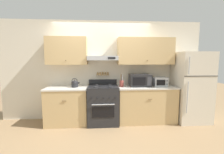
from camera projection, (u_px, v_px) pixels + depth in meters
name	position (u px, v px, depth m)	size (l,w,h in m)	color
ground_plane	(103.00, 128.00, 3.45)	(16.00, 16.00, 0.00)	#937551
wall_back	(106.00, 64.00, 3.90)	(5.20, 0.46, 2.55)	beige
counter_left	(68.00, 105.00, 3.66)	(1.00, 0.65, 0.89)	tan
counter_right	(146.00, 104.00, 3.80)	(1.43, 0.65, 0.89)	tan
stove_range	(103.00, 104.00, 3.69)	(0.73, 0.70, 1.04)	#232326
refrigerator	(191.00, 87.00, 3.79)	(0.80, 0.73, 1.74)	beige
tea_kettle	(75.00, 84.00, 3.63)	(0.21, 0.16, 0.22)	#232326
microwave	(140.00, 80.00, 3.76)	(0.51, 0.38, 0.30)	#232326
utensil_crock	(122.00, 83.00, 3.72)	(0.10, 0.10, 0.31)	#B24C42
toaster_oven	(160.00, 82.00, 3.78)	(0.33, 0.32, 0.23)	#ADAFB5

